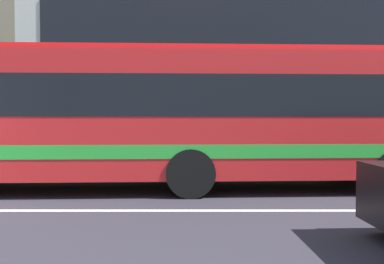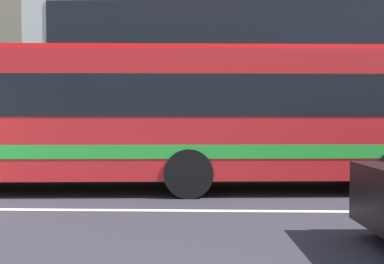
{
  "view_description": "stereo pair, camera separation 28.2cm",
  "coord_description": "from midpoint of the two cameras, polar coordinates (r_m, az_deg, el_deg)",
  "views": [
    {
      "loc": [
        5.57,
        -7.34,
        1.66
      ],
      "look_at": [
        5.58,
        2.43,
        1.29
      ],
      "focal_mm": 39.51,
      "sensor_mm": 36.0,
      "label": 1
    },
    {
      "loc": [
        5.85,
        -7.34,
        1.66
      ],
      "look_at": [
        5.58,
        2.43,
        1.29
      ],
      "focal_mm": 39.51,
      "sensor_mm": 36.0,
      "label": 2
    }
  ],
  "objects": [
    {
      "name": "hedge_row_far",
      "position": [
        13.57,
        -11.91,
        -2.76
      ],
      "size": [
        19.64,
        1.1,
        1.02
      ],
      "primitive_type": "cube",
      "color": "#2A601D",
      "rests_on": "ground_plane"
    },
    {
      "name": "apartment_block_right",
      "position": [
        22.98,
        15.37,
        9.29
      ],
      "size": [
        24.83,
        11.31,
        9.1
      ],
      "color": "silver",
      "rests_on": "ground_plane"
    },
    {
      "name": "transit_bus",
      "position": [
        9.64,
        -4.16,
        2.56
      ],
      "size": [
        12.12,
        3.06,
        3.13
      ],
      "color": "red",
      "rests_on": "ground_plane"
    }
  ]
}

